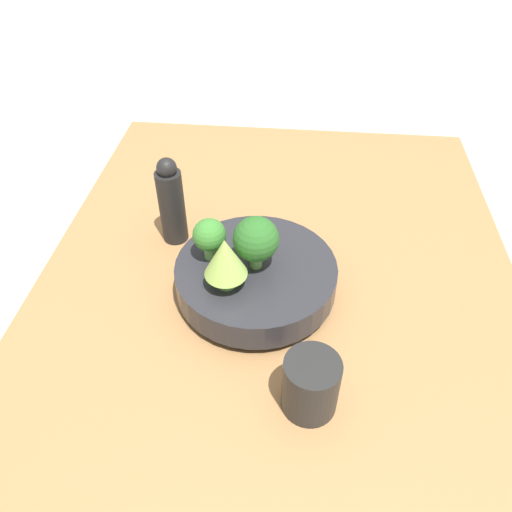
# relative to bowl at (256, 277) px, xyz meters

# --- Properties ---
(ground_plane) EXTENTS (6.00, 6.00, 0.00)m
(ground_plane) POSITION_rel_bowl_xyz_m (0.03, 0.03, -0.08)
(ground_plane) COLOR #ADA89E
(table) EXTENTS (1.16, 0.80, 0.05)m
(table) POSITION_rel_bowl_xyz_m (0.03, 0.03, -0.06)
(table) COLOR #9E7042
(table) RESTS_ON ground_plane
(bowl) EXTENTS (0.25, 0.25, 0.06)m
(bowl) POSITION_rel_bowl_xyz_m (0.00, 0.00, 0.00)
(bowl) COLOR #28282D
(bowl) RESTS_ON table
(broccoli_floret_front) EXTENTS (0.05, 0.05, 0.07)m
(broccoli_floret_front) POSITION_rel_bowl_xyz_m (-0.01, -0.07, 0.07)
(broccoli_floret_front) COLOR #609347
(broccoli_floret_front) RESTS_ON bowl
(romanesco_piece_near) EXTENTS (0.06, 0.06, 0.09)m
(romanesco_piece_near) POSITION_rel_bowl_xyz_m (0.05, -0.04, 0.08)
(romanesco_piece_near) COLOR #609347
(romanesco_piece_near) RESTS_ON bowl
(broccoli_floret_center) EXTENTS (0.07, 0.07, 0.09)m
(broccoli_floret_center) POSITION_rel_bowl_xyz_m (-0.00, -0.00, 0.08)
(broccoli_floret_center) COLOR #6BA34C
(broccoli_floret_center) RESTS_ON bowl
(cup) EXTENTS (0.07, 0.07, 0.09)m
(cup) POSITION_rel_bowl_xyz_m (0.19, 0.09, 0.01)
(cup) COLOR black
(cup) RESTS_ON table
(pepper_mill) EXTENTS (0.04, 0.04, 0.16)m
(pepper_mill) POSITION_rel_bowl_xyz_m (-0.12, -0.16, 0.04)
(pepper_mill) COLOR black
(pepper_mill) RESTS_ON table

